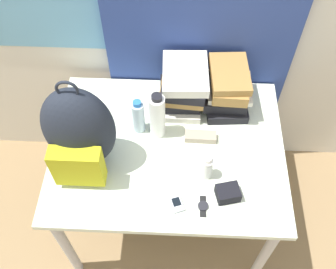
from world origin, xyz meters
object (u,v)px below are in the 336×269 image
backpack (79,132)px  sports_bottle (157,116)px  book_stack_left (183,87)px  sunglasses_case (200,137)px  camera_pouch (228,193)px  wristwatch (203,206)px  sunscreen_bottle (207,167)px  book_stack_center (227,89)px  water_bottle (138,117)px  cell_phone (176,203)px

backpack → sports_bottle: size_ratio=1.92×
book_stack_left → sports_bottle: size_ratio=1.02×
sunglasses_case → camera_pouch: (0.12, -0.30, 0.01)m
sports_bottle → wristwatch: size_ratio=2.72×
sunscreen_bottle → wristwatch: 0.17m
sports_bottle → sunglasses_case: bearing=-8.4°
sports_bottle → sunscreen_bottle: (0.23, -0.23, -0.06)m
backpack → sports_bottle: 0.37m
camera_pouch → wristwatch: bearing=-152.9°
sports_bottle → camera_pouch: (0.32, -0.33, -0.10)m
camera_pouch → book_stack_left: bearing=111.7°
book_stack_center → wristwatch: bearing=-101.3°
book_stack_center → sunglasses_case: size_ratio=1.91×
backpack → camera_pouch: bearing=-13.8°
sports_bottle → book_stack_center: bearing=30.7°
water_bottle → cell_phone: 0.45m
book_stack_center → sports_bottle: size_ratio=1.06×
book_stack_left → camera_pouch: bearing=-68.3°
backpack → water_bottle: size_ratio=2.55×
backpack → sunscreen_bottle: bearing=-5.7°
book_stack_left → book_stack_center: book_stack_left is taller
backpack → camera_pouch: 0.69m
wristwatch → cell_phone: bearing=175.3°
book_stack_left → cell_phone: bearing=-91.4°
backpack → sunscreen_bottle: (0.55, -0.05, -0.16)m
backpack → book_stack_center: 0.76m
backpack → water_bottle: backpack is taller
water_bottle → sunglasses_case: size_ratio=1.35×
sunglasses_case → sports_bottle: bearing=171.6°
camera_pouch → wristwatch: camera_pouch is taller
cell_phone → camera_pouch: size_ratio=0.87×
book_stack_left → cell_phone: book_stack_left is taller
water_bottle → sunglasses_case: 0.31m
cell_phone → wristwatch: bearing=-4.7°
sports_bottle → sunscreen_bottle: bearing=-44.8°
book_stack_center → cell_phone: (-0.23, -0.58, -0.10)m
cell_phone → camera_pouch: 0.23m
sunglasses_case → wristwatch: size_ratio=1.52×
book_stack_center → wristwatch: book_stack_center is taller
book_stack_center → sports_bottle: sports_bottle is taller
sunscreen_bottle → sports_bottle: bearing=135.2°
book_stack_left → wristwatch: (0.10, -0.58, -0.12)m
book_stack_center → wristwatch: size_ratio=2.90×
book_stack_left → sunglasses_case: 0.26m
sunscreen_bottle → camera_pouch: (0.09, -0.10, -0.04)m
sunscreen_bottle → wristwatch: bearing=-94.6°
book_stack_center → wristwatch: 0.61m
book_stack_left → cell_phone: size_ratio=2.77×
backpack → sports_bottle: backpack is taller
book_stack_left → water_bottle: (-0.21, -0.17, -0.03)m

